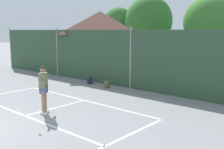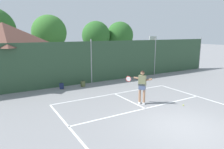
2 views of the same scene
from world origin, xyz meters
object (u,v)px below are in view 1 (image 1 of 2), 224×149
(tennis_ball, at_px, (40,134))
(backpack_navy, at_px, (90,81))
(tennis_player, at_px, (43,85))
(backpack_olive, at_px, (107,84))

(tennis_ball, xyz_separation_m, backpack_navy, (-4.62, 6.63, 0.16))
(tennis_player, height_order, tennis_ball, tennis_player)
(tennis_ball, relative_size, backpack_olive, 0.14)
(tennis_player, bearing_deg, backpack_olive, 104.89)
(tennis_ball, distance_m, backpack_navy, 8.08)
(backpack_navy, relative_size, backpack_olive, 1.00)
(backpack_olive, bearing_deg, tennis_player, -75.11)
(tennis_player, height_order, backpack_navy, tennis_player)
(backpack_navy, bearing_deg, tennis_ball, -55.12)
(backpack_navy, height_order, backpack_olive, same)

